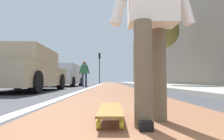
{
  "coord_description": "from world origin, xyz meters",
  "views": [
    {
      "loc": [
        -0.7,
        0.2,
        0.35
      ],
      "look_at": [
        13.82,
        -0.01,
        1.2
      ],
      "focal_mm": 30.09,
      "sensor_mm": 36.0,
      "label": 1
    }
  ],
  "objects_px": {
    "street_tree_mid": "(162,32)",
    "pedestrian_distant": "(84,72)",
    "skateboard": "(111,110)",
    "parked_car_mid": "(65,76)",
    "skater_person": "(152,12)",
    "parked_car_near": "(25,71)",
    "traffic_light": "(99,62)"
  },
  "relations": [
    {
      "from": "parked_car_mid",
      "to": "street_tree_mid",
      "type": "bearing_deg",
      "value": -101.73
    },
    {
      "from": "skateboard",
      "to": "parked_car_near",
      "type": "bearing_deg",
      "value": 31.19
    },
    {
      "from": "pedestrian_distant",
      "to": "parked_car_mid",
      "type": "bearing_deg",
      "value": 63.18
    },
    {
      "from": "skateboard",
      "to": "traffic_light",
      "type": "relative_size",
      "value": 0.2
    },
    {
      "from": "parked_car_mid",
      "to": "street_tree_mid",
      "type": "height_order",
      "value": "street_tree_mid"
    },
    {
      "from": "parked_car_near",
      "to": "parked_car_mid",
      "type": "distance_m",
      "value": 6.1
    },
    {
      "from": "skater_person",
      "to": "traffic_light",
      "type": "relative_size",
      "value": 0.38
    },
    {
      "from": "skater_person",
      "to": "parked_car_near",
      "type": "relative_size",
      "value": 0.37
    },
    {
      "from": "pedestrian_distant",
      "to": "traffic_light",
      "type": "bearing_deg",
      "value": -0.77
    },
    {
      "from": "skateboard",
      "to": "street_tree_mid",
      "type": "bearing_deg",
      "value": -18.46
    },
    {
      "from": "skateboard",
      "to": "pedestrian_distant",
      "type": "relative_size",
      "value": 0.53
    },
    {
      "from": "parked_car_near",
      "to": "pedestrian_distant",
      "type": "height_order",
      "value": "pedestrian_distant"
    },
    {
      "from": "parked_car_near",
      "to": "street_tree_mid",
      "type": "distance_m",
      "value": 8.3
    },
    {
      "from": "skateboard",
      "to": "pedestrian_distant",
      "type": "bearing_deg",
      "value": 8.86
    },
    {
      "from": "parked_car_near",
      "to": "pedestrian_distant",
      "type": "bearing_deg",
      "value": -14.33
    },
    {
      "from": "skateboard",
      "to": "traffic_light",
      "type": "bearing_deg",
      "value": 3.24
    },
    {
      "from": "skater_person",
      "to": "parked_car_mid",
      "type": "distance_m",
      "value": 11.68
    },
    {
      "from": "street_tree_mid",
      "to": "traffic_light",
      "type": "bearing_deg",
      "value": 17.05
    },
    {
      "from": "skateboard",
      "to": "parked_car_mid",
      "type": "xyz_separation_m",
      "value": [
        11.03,
        3.03,
        0.6
      ]
    },
    {
      "from": "skateboard",
      "to": "pedestrian_distant",
      "type": "distance_m",
      "value": 10.47
    },
    {
      "from": "skateboard",
      "to": "skater_person",
      "type": "xyz_separation_m",
      "value": [
        -0.15,
        -0.35,
        0.84
      ]
    },
    {
      "from": "skateboard",
      "to": "pedestrian_distant",
      "type": "xyz_separation_m",
      "value": [
        10.31,
        1.61,
        0.82
      ]
    },
    {
      "from": "parked_car_mid",
      "to": "street_tree_mid",
      "type": "xyz_separation_m",
      "value": [
        -1.3,
        -6.28,
        2.68
      ]
    },
    {
      "from": "traffic_light",
      "to": "pedestrian_distant",
      "type": "relative_size",
      "value": 2.7
    },
    {
      "from": "skater_person",
      "to": "street_tree_mid",
      "type": "distance_m",
      "value": 10.58
    },
    {
      "from": "street_tree_mid",
      "to": "pedestrian_distant",
      "type": "relative_size",
      "value": 2.78
    },
    {
      "from": "skater_person",
      "to": "traffic_light",
      "type": "distance_m",
      "value": 25.22
    },
    {
      "from": "skateboard",
      "to": "skater_person",
      "type": "height_order",
      "value": "skater_person"
    },
    {
      "from": "parked_car_near",
      "to": "traffic_light",
      "type": "bearing_deg",
      "value": -4.49
    },
    {
      "from": "parked_car_near",
      "to": "parked_car_mid",
      "type": "bearing_deg",
      "value": 0.45
    },
    {
      "from": "parked_car_near",
      "to": "street_tree_mid",
      "type": "xyz_separation_m",
      "value": [
        4.8,
        -6.23,
        2.66
      ]
    },
    {
      "from": "skater_person",
      "to": "parked_car_mid",
      "type": "relative_size",
      "value": 0.37
    }
  ]
}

